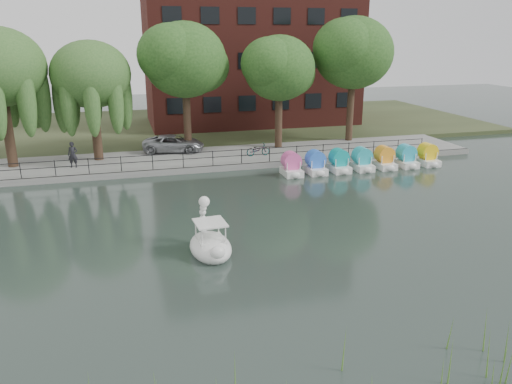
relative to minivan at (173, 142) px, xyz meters
name	(u,v)px	position (x,y,z in m)	size (l,w,h in m)	color
ground_plane	(269,248)	(2.11, -18.00, -1.12)	(120.00, 120.00, 0.00)	#364341
promenade	(206,159)	(2.11, -2.00, -0.92)	(40.00, 6.00, 0.40)	gray
kerb	(214,169)	(2.11, -4.95, -0.92)	(40.00, 0.25, 0.40)	gray
land_strip	(182,126)	(2.11, 12.00, -0.94)	(60.00, 22.00, 0.36)	#47512D
railing	(213,154)	(2.11, -4.75, 0.02)	(32.00, 0.05, 1.00)	black
apartment_building	(250,28)	(9.11, 11.97, 8.24)	(20.00, 10.07, 18.00)	#4C1E16
willow_mid	(91,75)	(-5.39, -1.00, 5.12)	(5.32, 5.32, 8.15)	#473323
broadleaf_center	(185,60)	(1.11, 0.00, 5.94)	(6.00, 6.00, 9.25)	#473323
broadleaf_right	(279,69)	(8.11, -0.50, 5.26)	(5.40, 5.40, 8.32)	#473323
broadleaf_far	(353,53)	(14.61, 0.50, 6.27)	(6.30, 6.30, 9.71)	#473323
minivan	(173,142)	(0.00, 0.00, 0.00)	(5.21, 2.39, 1.45)	gray
bicycle	(258,149)	(5.80, -2.88, -0.22)	(1.72, 0.60, 1.00)	gray
pedestrian	(73,153)	(-6.93, -2.86, 0.26)	(0.71, 0.48, 1.98)	black
swan_boat	(210,242)	(-0.46, -17.84, -0.62)	(1.89, 2.86, 2.29)	white
pedal_boat_row	(362,161)	(12.00, -7.12, -0.52)	(11.35, 1.70, 1.40)	white
reed_bank	(443,361)	(4.11, -27.50, -0.52)	(24.00, 2.40, 1.20)	#669938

